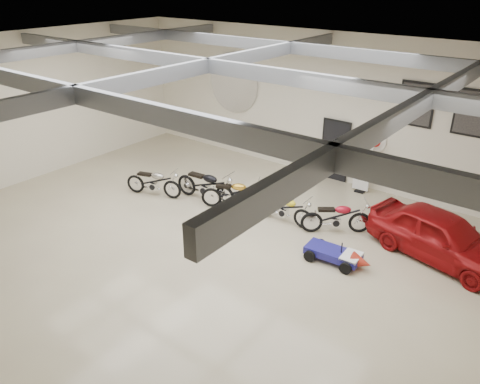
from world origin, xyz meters
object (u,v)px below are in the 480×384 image
Objects in this scene: motorcycle_silver at (153,181)px; banner_stand at (363,165)px; motorcycle_yellow at (284,207)px; motorcycle_red at (336,216)px; vintage_car at (441,236)px; motorcycle_black at (205,184)px; go_kart at (339,252)px; motorcycle_gold at (233,193)px.

banner_stand is at bearing 21.44° from motorcycle_silver.
motorcycle_silver is 4.48m from motorcycle_yellow.
vintage_car reaches higher than motorcycle_red.
motorcycle_red is (4.23, 0.73, -0.07)m from motorcycle_black.
vintage_car is at bearing 39.38° from go_kart.
motorcycle_silver reaches higher than go_kart.
motorcycle_silver is at bearing 168.25° from motorcycle_gold.
motorcycle_silver reaches higher than motorcycle_red.
motorcycle_black is 7.02m from vintage_car.
banner_stand is 1.15× the size of go_kart.
motorcycle_yellow is at bearing 2.72° from motorcycle_black.
motorcycle_silver is 0.51× the size of vintage_car.
go_kart is at bearing 146.44° from vintage_car.
motorcycle_red is at bearing 112.50° from vintage_car.
motorcycle_gold is at bearing 113.05° from vintage_car.
vintage_car is (5.91, 1.02, 0.13)m from motorcycle_gold.
motorcycle_black is at bearing 157.78° from motorcycle_gold.
motorcycle_gold is at bearing 4.12° from motorcycle_black.
motorcycle_red is 0.51× the size of vintage_car.
motorcycle_black is 1.03m from motorcycle_gold.
go_kart is at bearing -41.49° from motorcycle_gold.
motorcycle_yellow is at bearing 153.37° from go_kart.
motorcycle_black is 0.58× the size of vintage_car.
vintage_car is (2.69, 0.44, 0.14)m from motorcycle_red.
vintage_car is at bearing -27.90° from motorcycle_red.
vintage_car reaches higher than go_kart.
vintage_car is (4.18, 0.83, 0.16)m from motorcycle_yellow.
motorcycle_yellow reaches higher than go_kart.
go_kart is at bearing -26.59° from motorcycle_yellow.
vintage_car is at bearing -5.83° from motorcycle_silver.
motorcycle_yellow is 4.27m from vintage_car.
motorcycle_black is 5.06m from go_kart.
motorcycle_black is (-3.65, -3.65, -0.42)m from banner_stand.
banner_stand reaches higher than motorcycle_red.
motorcycle_black is (1.60, 0.74, 0.07)m from motorcycle_silver.
motorcycle_black reaches higher than motorcycle_gold.
motorcycle_yellow is 1.07× the size of go_kart.
vintage_car is at bearing -39.94° from banner_stand.
motorcycle_yellow is 2.47m from go_kart.
motorcycle_gold reaches higher than motorcycle_silver.
motorcycle_yellow is at bearing 157.72° from motorcycle_red.
motorcycle_red is at bearing 5.54° from motorcycle_black.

